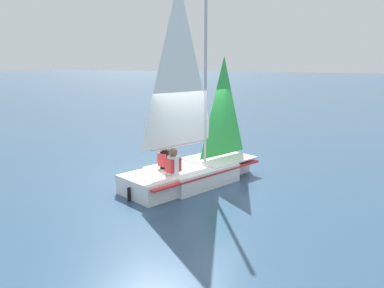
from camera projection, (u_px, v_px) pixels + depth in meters
The scene contains 4 objects.
ground_plane at pixel (192, 182), 10.30m from camera, with size 260.00×260.00×0.00m, color #2D4C6B.
sailboat_main at pixel (191, 159), 10.14m from camera, with size 4.22×2.89×5.35m.
sailor_helm at pixel (166, 163), 9.93m from camera, with size 0.41×0.39×1.16m.
sailor_crew at pixel (173, 169), 9.37m from camera, with size 0.41×0.39×1.16m.
Camera 1 is at (8.88, 4.26, 3.22)m, focal length 35.00 mm.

